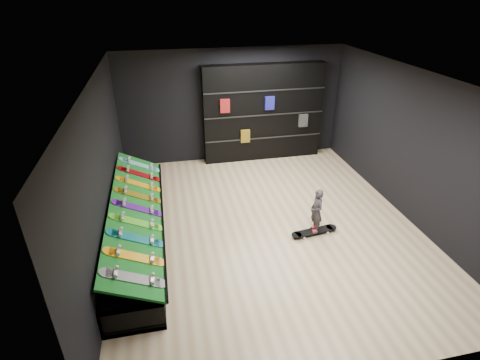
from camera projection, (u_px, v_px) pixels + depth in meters
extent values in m
cube|color=beige|center=(266.00, 225.00, 7.73)|extent=(6.00, 7.00, 0.01)
cube|color=white|center=(271.00, 78.00, 6.32)|extent=(6.00, 7.00, 0.01)
cube|color=black|center=(233.00, 106.00, 10.05)|extent=(6.00, 0.02, 3.00)
cube|color=black|center=(358.00, 292.00, 4.00)|extent=(6.00, 0.02, 3.00)
cube|color=black|center=(101.00, 174.00, 6.47)|extent=(0.02, 7.00, 3.00)
cube|color=black|center=(411.00, 146.00, 7.58)|extent=(0.02, 7.00, 3.00)
cube|color=#0D5617|center=(137.00, 209.00, 6.93)|extent=(0.92, 4.50, 0.46)
cube|color=black|center=(263.00, 113.00, 10.14)|extent=(3.26, 0.38, 2.61)
imported|color=black|center=(316.00, 219.00, 7.27)|extent=(0.16, 0.21, 0.55)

